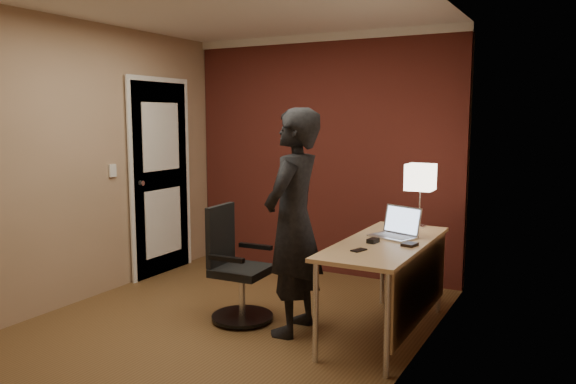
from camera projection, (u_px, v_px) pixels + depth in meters
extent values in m
plane|color=brown|center=(215.00, 331.00, 4.37)|extent=(4.00, 4.00, 0.00)
plane|color=tan|center=(324.00, 155.00, 5.95)|extent=(3.00, 0.00, 3.00)
plane|color=tan|center=(72.00, 163.00, 4.91)|extent=(0.00, 4.00, 4.00)
plane|color=tan|center=(408.00, 182.00, 3.50)|extent=(0.00, 4.00, 4.00)
cube|color=maroon|center=(323.00, 155.00, 5.92)|extent=(2.98, 0.06, 2.50)
cube|color=silver|center=(323.00, 38.00, 5.75)|extent=(3.00, 0.08, 0.08)
cube|color=silver|center=(68.00, 21.00, 4.73)|extent=(0.08, 4.00, 0.08)
cube|color=silver|center=(160.00, 180.00, 5.89)|extent=(0.05, 0.82, 2.02)
cube|color=silver|center=(161.00, 180.00, 5.88)|extent=(0.02, 0.92, 2.12)
cylinder|color=silver|center=(141.00, 183.00, 5.58)|extent=(0.05, 0.05, 0.05)
cube|color=silver|center=(113.00, 171.00, 5.31)|extent=(0.02, 0.08, 0.12)
cube|color=tan|center=(386.00, 243.00, 4.21)|extent=(0.60, 1.50, 0.03)
cube|color=tan|center=(421.00, 285.00, 4.11)|extent=(0.02, 1.38, 0.54)
cylinder|color=silver|center=(316.00, 312.00, 3.77)|extent=(0.04, 0.04, 0.70)
cylinder|color=silver|center=(383.00, 265.00, 4.98)|extent=(0.04, 0.04, 0.70)
cylinder|color=silver|center=(387.00, 325.00, 3.54)|extent=(0.04, 0.04, 0.70)
cylinder|color=silver|center=(439.00, 272.00, 4.74)|extent=(0.04, 0.04, 0.70)
cube|color=silver|center=(419.00, 226.00, 4.74)|extent=(0.11, 0.11, 0.01)
cylinder|color=silver|center=(419.00, 208.00, 4.72)|extent=(0.01, 0.01, 0.30)
cube|color=white|center=(420.00, 177.00, 4.69)|extent=(0.22, 0.22, 0.22)
cube|color=silver|center=(393.00, 237.00, 4.32)|extent=(0.39, 0.33, 0.01)
cube|color=silver|center=(402.00, 220.00, 4.38)|extent=(0.33, 0.17, 0.22)
cube|color=#B2CCF2|center=(402.00, 220.00, 4.38)|extent=(0.30, 0.14, 0.19)
cube|color=gray|center=(392.00, 236.00, 4.32)|extent=(0.31, 0.22, 0.00)
cube|color=black|center=(373.00, 241.00, 4.15)|extent=(0.07, 0.11, 0.03)
cube|color=black|center=(359.00, 250.00, 3.90)|extent=(0.09, 0.13, 0.01)
cube|color=black|center=(410.00, 244.00, 4.05)|extent=(0.11, 0.13, 0.02)
cylinder|color=black|center=(242.00, 316.00, 4.58)|extent=(0.50, 0.50, 0.03)
cylinder|color=silver|center=(242.00, 294.00, 4.56)|extent=(0.05, 0.05, 0.38)
cube|color=black|center=(242.00, 271.00, 4.53)|extent=(0.43, 0.43, 0.06)
cube|color=black|center=(221.00, 235.00, 4.58)|extent=(0.06, 0.38, 0.49)
cube|color=black|center=(256.00, 246.00, 4.72)|extent=(0.31, 0.06, 0.04)
cube|color=black|center=(226.00, 259.00, 4.30)|extent=(0.31, 0.06, 0.04)
imported|color=black|center=(293.00, 222.00, 4.25)|extent=(0.44, 0.65, 1.72)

